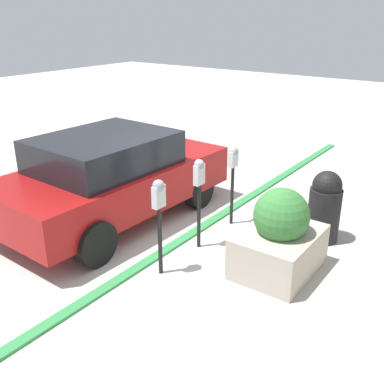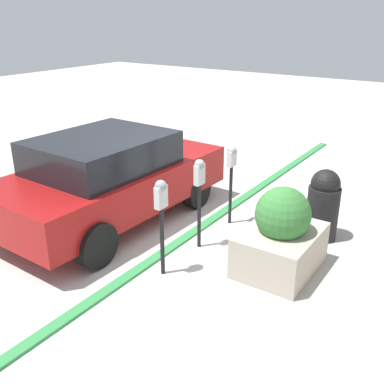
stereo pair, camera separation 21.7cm
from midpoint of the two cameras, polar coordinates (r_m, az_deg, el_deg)
ground_plane at (r=7.27m, az=0.37°, el=-6.23°), size 40.00×40.00×0.00m
curb_strip at (r=7.30m, az=-0.14°, el=-5.91°), size 13.50×0.16×0.04m
parking_meter_nearest at (r=5.97m, az=-3.18°, el=-1.71°), size 0.19×0.16×1.40m
parking_meter_second at (r=6.66m, az=1.84°, el=1.11°), size 0.18×0.15×1.43m
parking_meter_middle at (r=7.49m, az=6.06°, el=3.24°), size 0.19×0.16×1.39m
planter_box at (r=6.39m, az=12.02°, el=-5.75°), size 1.28×0.97×1.24m
parked_car_front at (r=7.79m, az=-9.42°, el=2.00°), size 4.22×2.08×1.55m
trash_bin at (r=7.40m, az=17.31°, el=-1.73°), size 0.51×0.51×1.16m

